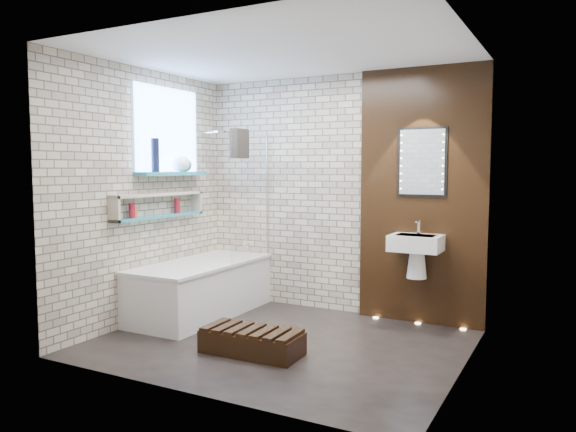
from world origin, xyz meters
The scene contains 15 objects.
ground centered at (0.00, 0.00, 0.00)m, with size 3.20×3.20×0.00m, color black.
room_shell centered at (0.00, 0.00, 1.30)m, with size 3.24×3.20×2.60m.
walnut_panel centered at (0.95, 1.27, 1.30)m, with size 1.30×0.06×2.60m, color black.
clerestory_window centered at (-1.57, 0.35, 1.90)m, with size 0.18×1.00×0.94m.
display_niche centered at (-1.53, 0.15, 1.20)m, with size 0.14×1.30×0.26m.
bathtub centered at (-1.22, 0.45, 0.29)m, with size 0.79×1.74×0.70m.
bath_screen centered at (-0.87, 0.89, 1.28)m, with size 0.01×0.78×1.40m, color white.
towel centered at (-0.87, 0.69, 1.85)m, with size 0.09×0.24×0.31m, color black.
shower_head centered at (-1.30, 0.95, 2.00)m, with size 0.18×0.18×0.02m, color silver.
washbasin centered at (0.95, 1.07, 0.79)m, with size 0.50×0.36×0.58m.
led_mirror centered at (0.95, 1.23, 1.65)m, with size 0.50×0.02×0.70m.
walnut_step centered at (-0.07, -0.38, 0.10)m, with size 0.86×0.38×0.19m, color black.
niche_bottles centered at (-1.53, 0.06, 1.17)m, with size 0.06×0.76×0.16m.
sill_vases centered at (-1.50, 0.42, 1.65)m, with size 0.17×0.59×0.34m.
floor_uplights centered at (0.95, 1.20, 0.01)m, with size 0.96×0.06×0.01m.
Camera 1 is at (2.37, -4.32, 1.59)m, focal length 34.48 mm.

